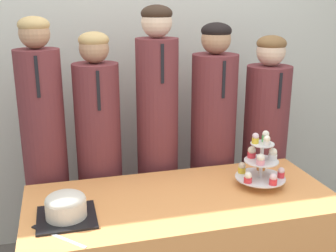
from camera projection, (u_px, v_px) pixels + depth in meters
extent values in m
cube|color=silver|center=(141.00, 49.00, 2.89)|extent=(9.00, 0.06, 2.70)
cube|color=black|center=(67.00, 217.00, 1.93)|extent=(0.27, 0.27, 0.01)
cylinder|color=silver|center=(66.00, 208.00, 1.92)|extent=(0.19, 0.19, 0.08)
ellipsoid|color=silver|center=(65.00, 199.00, 1.90)|extent=(0.18, 0.18, 0.07)
cube|color=silver|center=(66.00, 240.00, 1.76)|extent=(0.16, 0.17, 0.00)
cube|color=black|center=(40.00, 230.00, 1.83)|extent=(0.08, 0.08, 0.01)
cylinder|color=silver|center=(261.00, 165.00, 2.24)|extent=(0.02, 0.02, 0.24)
cylinder|color=silver|center=(260.00, 177.00, 2.26)|extent=(0.27, 0.27, 0.01)
cylinder|color=silver|center=(261.00, 161.00, 2.23)|extent=(0.18, 0.18, 0.01)
cylinder|color=silver|center=(262.00, 144.00, 2.21)|extent=(0.12, 0.12, 0.01)
cylinder|color=#E5333D|center=(281.00, 175.00, 2.25)|extent=(0.04, 0.04, 0.03)
sphere|color=silver|center=(281.00, 170.00, 2.24)|extent=(0.04, 0.04, 0.04)
cylinder|color=orange|center=(261.00, 167.00, 2.35)|extent=(0.05, 0.05, 0.03)
sphere|color=beige|center=(261.00, 163.00, 2.34)|extent=(0.04, 0.04, 0.04)
cylinder|color=yellow|center=(242.00, 170.00, 2.31)|extent=(0.04, 0.04, 0.03)
sphere|color=beige|center=(242.00, 166.00, 2.30)|extent=(0.04, 0.04, 0.04)
cylinder|color=#E5333D|center=(248.00, 180.00, 2.19)|extent=(0.04, 0.04, 0.03)
sphere|color=white|center=(248.00, 175.00, 2.18)|extent=(0.04, 0.04, 0.04)
cylinder|color=#E5333D|center=(273.00, 182.00, 2.16)|extent=(0.04, 0.04, 0.03)
sphere|color=silver|center=(274.00, 177.00, 2.15)|extent=(0.04, 0.04, 0.04)
cylinder|color=pink|center=(260.00, 162.00, 2.17)|extent=(0.04, 0.04, 0.03)
sphere|color=white|center=(261.00, 158.00, 2.16)|extent=(0.04, 0.04, 0.04)
cylinder|color=white|center=(273.00, 157.00, 2.24)|extent=(0.05, 0.05, 0.03)
sphere|color=white|center=(273.00, 152.00, 2.23)|extent=(0.04, 0.04, 0.04)
cylinder|color=#E5333D|center=(252.00, 155.00, 2.27)|extent=(0.05, 0.05, 0.03)
sphere|color=#F4E5C6|center=(252.00, 150.00, 2.26)|extent=(0.04, 0.04, 0.04)
cylinder|color=white|center=(267.00, 143.00, 2.17)|extent=(0.04, 0.04, 0.03)
sphere|color=#F4E5C6|center=(267.00, 139.00, 2.16)|extent=(0.04, 0.04, 0.04)
cylinder|color=#4CB766|center=(265.00, 139.00, 2.23)|extent=(0.04, 0.04, 0.03)
sphere|color=white|center=(266.00, 134.00, 2.22)|extent=(0.04, 0.04, 0.04)
cylinder|color=yellow|center=(255.00, 140.00, 2.20)|extent=(0.04, 0.04, 0.03)
sphere|color=silver|center=(256.00, 136.00, 2.20)|extent=(0.03, 0.03, 0.03)
cylinder|color=brown|center=(47.00, 171.00, 2.46)|extent=(0.25, 0.25, 1.42)
sphere|color=tan|center=(34.00, 33.00, 2.24)|extent=(0.16, 0.16, 0.16)
ellipsoid|color=tan|center=(34.00, 25.00, 2.22)|extent=(0.17, 0.17, 0.09)
cube|color=black|center=(37.00, 77.00, 2.18)|extent=(0.02, 0.01, 0.22)
cylinder|color=brown|center=(100.00, 173.00, 2.55)|extent=(0.27, 0.27, 1.33)
sphere|color=tan|center=(94.00, 48.00, 2.34)|extent=(0.17, 0.17, 0.17)
ellipsoid|color=tan|center=(94.00, 40.00, 2.32)|extent=(0.17, 0.17, 0.09)
cube|color=black|center=(98.00, 91.00, 2.27)|extent=(0.02, 0.01, 0.22)
cylinder|color=brown|center=(158.00, 157.00, 2.62)|extent=(0.25, 0.25, 1.46)
sphere|color=beige|center=(157.00, 22.00, 2.39)|extent=(0.18, 0.18, 0.18)
ellipsoid|color=#332319|center=(157.00, 13.00, 2.37)|extent=(0.18, 0.18, 0.10)
cube|color=black|center=(162.00, 64.00, 2.33)|extent=(0.02, 0.01, 0.22)
cylinder|color=brown|center=(212.00, 160.00, 2.73)|extent=(0.28, 0.28, 1.36)
sphere|color=tan|center=(216.00, 39.00, 2.51)|extent=(0.18, 0.18, 0.18)
ellipsoid|color=black|center=(216.00, 31.00, 2.49)|extent=(0.18, 0.18, 0.10)
cube|color=black|center=(224.00, 80.00, 2.44)|extent=(0.02, 0.01, 0.22)
cylinder|color=brown|center=(263.00, 160.00, 2.83)|extent=(0.29, 0.29, 1.27)
sphere|color=beige|center=(271.00, 51.00, 2.62)|extent=(0.18, 0.18, 0.18)
ellipsoid|color=brown|center=(272.00, 43.00, 2.61)|extent=(0.19, 0.19, 0.10)
cube|color=black|center=(280.00, 91.00, 2.55)|extent=(0.02, 0.01, 0.22)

